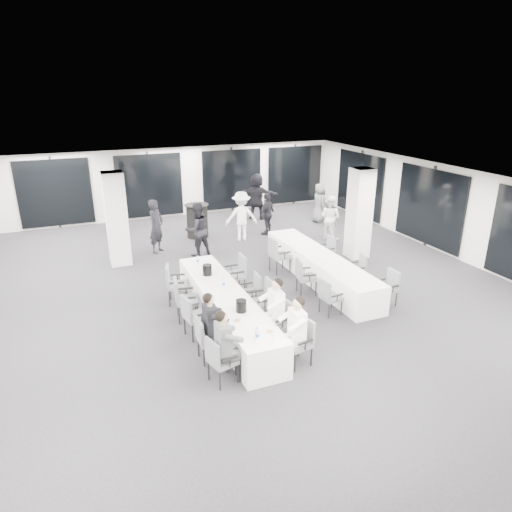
{
  "coord_description": "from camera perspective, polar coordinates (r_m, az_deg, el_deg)",
  "views": [
    {
      "loc": [
        -3.92,
        -10.39,
        5.08
      ],
      "look_at": [
        0.26,
        -0.2,
        0.98
      ],
      "focal_mm": 32.0,
      "sensor_mm": 36.0,
      "label": 1
    }
  ],
  "objects": [
    {
      "name": "seated_guest_a",
      "position": [
        8.28,
        -3.7,
        -10.62
      ],
      "size": [
        0.5,
        0.38,
        1.44
      ],
      "rotation": [
        0.0,
        0.0,
        -1.57
      ],
      "color": "#505357",
      "rests_on": "floor"
    },
    {
      "name": "standing_guest_e",
      "position": [
        18.23,
        7.93,
        6.89
      ],
      "size": [
        0.55,
        0.87,
        1.74
      ],
      "primitive_type": "imported",
      "rotation": [
        0.0,
        0.0,
        1.52
      ],
      "color": "#505357",
      "rests_on": "floor"
    },
    {
      "name": "chair_main_right_near",
      "position": [
        8.93,
        5.63,
        -10.25
      ],
      "size": [
        0.55,
        0.58,
        0.94
      ],
      "rotation": [
        0.0,
        0.0,
        1.75
      ],
      "color": "#575A5F",
      "rests_on": "floor"
    },
    {
      "name": "banquet_table_side",
      "position": [
        12.74,
        7.93,
        -1.44
      ],
      "size": [
        0.9,
        5.0,
        0.75
      ],
      "primitive_type": "cube",
      "color": "white",
      "rests_on": "floor"
    },
    {
      "name": "banquet_table_main",
      "position": [
        10.38,
        -3.8,
        -6.57
      ],
      "size": [
        0.9,
        5.0,
        0.75
      ],
      "primitive_type": "cube",
      "color": "white",
      "rests_on": "floor"
    },
    {
      "name": "standing_guest_a",
      "position": [
        14.95,
        -12.39,
        4.07
      ],
      "size": [
        0.92,
        0.92,
        1.98
      ],
      "primitive_type": "imported",
      "rotation": [
        0.0,
        0.0,
        0.83
      ],
      "color": "black",
      "rests_on": "floor"
    },
    {
      "name": "standing_guest_f",
      "position": [
        18.48,
        0.09,
        7.86
      ],
      "size": [
        2.02,
        1.71,
        2.11
      ],
      "primitive_type": "imported",
      "rotation": [
        0.0,
        0.0,
        2.54
      ],
      "color": "black",
      "rests_on": "floor"
    },
    {
      "name": "room",
      "position": [
        13.0,
        0.35,
        3.94
      ],
      "size": [
        14.04,
        16.04,
        2.84
      ],
      "color": "black",
      "rests_on": "ground"
    },
    {
      "name": "cocktail_table",
      "position": [
        16.4,
        -7.35,
        4.42
      ],
      "size": [
        0.85,
        0.85,
        1.18
      ],
      "color": "black",
      "rests_on": "floor"
    },
    {
      "name": "column_left",
      "position": [
        14.12,
        -17.03,
        4.43
      ],
      "size": [
        0.6,
        0.6,
        2.8
      ],
      "primitive_type": "cube",
      "color": "silver",
      "rests_on": "floor"
    },
    {
      "name": "chair_side_right_mid",
      "position": [
        12.62,
        12.65,
        -1.41
      ],
      "size": [
        0.5,
        0.53,
        0.86
      ],
      "rotation": [
        0.0,
        0.0,
        1.4
      ],
      "color": "#575A5F",
      "rests_on": "floor"
    },
    {
      "name": "chair_main_left_fourth",
      "position": [
        10.57,
        -9.12,
        -5.05
      ],
      "size": [
        0.58,
        0.62,
        1.01
      ],
      "rotation": [
        0.0,
        0.0,
        -1.72
      ],
      "color": "#575A5F",
      "rests_on": "floor"
    },
    {
      "name": "chair_main_right_second",
      "position": [
        9.66,
        3.04,
        -7.71
      ],
      "size": [
        0.5,
        0.55,
        0.92
      ],
      "rotation": [
        0.0,
        0.0,
        1.65
      ],
      "color": "#575A5F",
      "rests_on": "floor"
    },
    {
      "name": "chair_main_right_mid",
      "position": [
        10.35,
        1.01,
        -5.35
      ],
      "size": [
        0.51,
        0.58,
        1.01
      ],
      "rotation": [
        0.0,
        0.0,
        1.56
      ],
      "color": "#575A5F",
      "rests_on": "floor"
    },
    {
      "name": "chair_main_left_second",
      "position": [
        9.03,
        -6.26,
        -10.02
      ],
      "size": [
        0.46,
        0.52,
        0.91
      ],
      "rotation": [
        0.0,
        0.0,
        -1.56
      ],
      "color": "#575A5F",
      "rests_on": "floor"
    },
    {
      "name": "chair_main_right_far",
      "position": [
        11.85,
        -2.35,
        -1.95
      ],
      "size": [
        0.52,
        0.58,
        1.0
      ],
      "rotation": [
        0.0,
        0.0,
        1.54
      ],
      "color": "#575A5F",
      "rests_on": "floor"
    },
    {
      "name": "standing_guest_g",
      "position": [
        17.57,
        -16.72,
        5.63
      ],
      "size": [
        0.7,
        0.61,
        1.69
      ],
      "primitive_type": "imported",
      "rotation": [
        0.0,
        0.0,
        -0.2
      ],
      "color": "#505357",
      "rests_on": "floor"
    },
    {
      "name": "chair_main_left_mid",
      "position": [
        9.85,
        -7.9,
        -7.19
      ],
      "size": [
        0.56,
        0.6,
        0.96
      ],
      "rotation": [
        0.0,
        0.0,
        -1.39
      ],
      "color": "#575A5F",
      "rests_on": "floor"
    },
    {
      "name": "chair_side_right_near",
      "position": [
        11.66,
        16.28,
        -3.54
      ],
      "size": [
        0.47,
        0.52,
        0.88
      ],
      "rotation": [
        0.0,
        0.0,
        1.64
      ],
      "color": "#575A5F",
      "rests_on": "floor"
    },
    {
      "name": "chair_side_left_near",
      "position": [
        10.84,
        9.05,
        -4.84
      ],
      "size": [
        0.48,
        0.53,
        0.87
      ],
      "rotation": [
        0.0,
        0.0,
        -1.47
      ],
      "color": "#575A5F",
      "rests_on": "floor"
    },
    {
      "name": "ice_bucket_far",
      "position": [
        11.18,
        -6.12,
        -1.73
      ],
      "size": [
        0.23,
        0.23,
        0.26
      ],
      "primitive_type": "cylinder",
      "color": "black",
      "rests_on": "banquet_table_main"
    },
    {
      "name": "ice_bucket_near",
      "position": [
        9.36,
        -1.87,
        -6.25
      ],
      "size": [
        0.22,
        0.22,
        0.25
      ],
      "primitive_type": "cylinder",
      "color": "black",
      "rests_on": "banquet_table_main"
    },
    {
      "name": "chair_side_right_far",
      "position": [
        13.87,
        8.93,
        0.9
      ],
      "size": [
        0.47,
        0.52,
        0.87
      ],
      "rotation": [
        0.0,
        0.0,
        1.63
      ],
      "color": "#575A5F",
      "rests_on": "floor"
    },
    {
      "name": "chair_main_left_near",
      "position": [
        8.38,
        -4.66,
        -12.6
      ],
      "size": [
        0.56,
        0.58,
        0.91
      ],
      "rotation": [
        0.0,
        0.0,
        -1.32
      ],
      "color": "#575A5F",
      "rests_on": "floor"
    },
    {
      "name": "wine_glass",
      "position": [
        8.31,
        2.11,
        -9.88
      ],
      "size": [
        0.07,
        0.07,
        0.18
      ],
      "color": "silver",
      "rests_on": "banquet_table_main"
    },
    {
      "name": "seated_guest_c",
      "position": [
        8.72,
        4.78,
        -8.94
      ],
      "size": [
        0.5,
        0.38,
        1.44
      ],
      "rotation": [
        0.0,
        0.0,
        1.57
      ],
      "color": "white",
      "rests_on": "floor"
    },
    {
      "name": "plate_b",
      "position": [
        8.67,
        1.75,
        -9.43
      ],
      "size": [
        0.2,
        0.2,
        0.03
      ],
      "color": "white",
      "rests_on": "banquet_table_main"
    },
    {
      "name": "seated_guest_b",
      "position": [
        8.92,
        -5.33,
        -8.21
      ],
      "size": [
        0.5,
        0.38,
        1.44
      ],
      "rotation": [
        0.0,
        0.0,
        -1.57
      ],
      "color": "black",
      "rests_on": "floor"
    },
    {
      "name": "plate_a",
      "position": [
        9.06,
        -2.34,
        -8.04
      ],
      "size": [
        0.21,
        0.21,
        0.03
      ],
      "color": "white",
      "rests_on": "banquet_table_main"
    },
    {
      "name": "water_bottle_b",
      "position": [
        10.47,
        -4.09,
        -3.38
      ],
      "size": [
        0.07,
        0.07,
        0.22
      ],
      "primitive_type": "cylinder",
      "color": "silver",
      "rests_on": "banquet_table_main"
    },
    {
      "name": "chair_main_right_fourth",
      "position": [
        10.95,
        -0.47,
        -4.21
      ],
      "size": [
        0.48,
        0.53,
        0.89
      ],
      "rotation": [
        0.0,
        0.0,
        1.5
      ],
      "color": "#575A5F",
      "rests_on": "floor"
    },
    {
      "name": "column_right",
      "position": [
        14.46,
        12.78,
        5.19
      ],
      "size": [
        0.6,
        0.6,
        2.8
      ],
      "primitive_type": "cube",
      "color": "silver",
      "rests_on": "floor"
    },
    {
      "name": "plate_c",
      "position": [
        9.6,
        -2.13,
        -6.31
      ],
      "size": [
        0.19,
        0.19,
        0.03
      ],
      "color": "white",
      "rests_on": "banquet_table_main"
    },
    {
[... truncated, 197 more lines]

